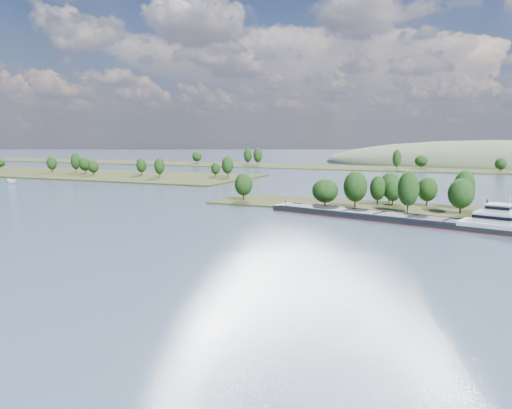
% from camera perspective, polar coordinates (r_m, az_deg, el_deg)
% --- Properties ---
extents(ground, '(1800.00, 1800.00, 0.00)m').
position_cam_1_polar(ground, '(123.71, 4.24, -3.68)').
color(ground, '#34495B').
rests_on(ground, ground).
extents(tree_island, '(100.00, 30.25, 14.54)m').
position_cam_1_polar(tree_island, '(177.39, 12.67, 0.94)').
color(tree_island, '#272E14').
rests_on(tree_island, ground).
extents(left_bank, '(300.00, 80.00, 14.95)m').
position_cam_1_polar(left_bank, '(371.33, -22.86, 3.46)').
color(left_bank, '#272E14').
rests_on(left_bank, ground).
extents(back_shoreline, '(900.00, 60.00, 16.34)m').
position_cam_1_polar(back_shoreline, '(396.30, 18.86, 3.85)').
color(back_shoreline, '#272E14').
rests_on(back_shoreline, ground).
extents(hill_west, '(320.00, 160.00, 44.00)m').
position_cam_1_polar(hill_west, '(495.36, 26.07, 4.09)').
color(hill_west, '#46543A').
rests_on(hill_west, ground).
extents(cargo_barge, '(75.33, 27.75, 10.21)m').
position_cam_1_polar(cargo_barge, '(150.19, 16.33, -1.46)').
color(cargo_barge, black).
rests_on(cargo_barge, ground).
extents(motorboat, '(7.00, 3.33, 2.60)m').
position_cam_1_polar(motorboat, '(294.41, -26.12, 2.41)').
color(motorboat, white).
rests_on(motorboat, ground).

